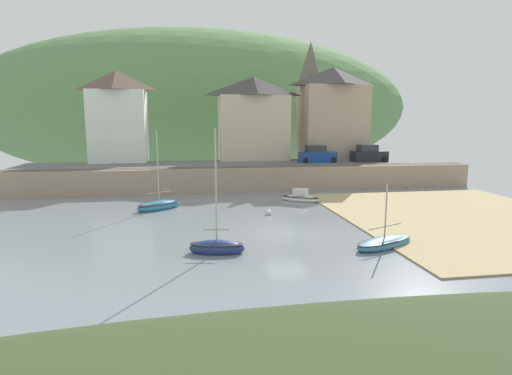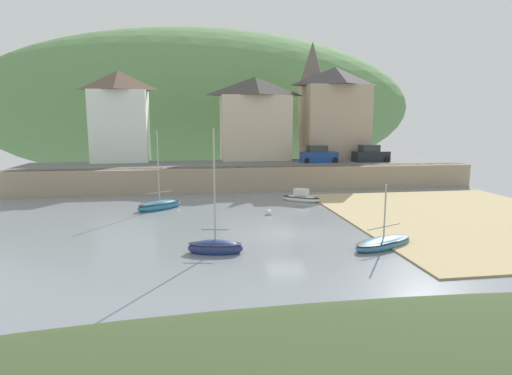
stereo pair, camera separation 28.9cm
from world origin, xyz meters
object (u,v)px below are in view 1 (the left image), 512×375
object	(u,v)px
church_with_spire	(310,98)
rowboat_small_beached	(217,247)
waterfront_building_centre	(254,118)
motorboat_with_cabin	(384,243)
parked_car_near_slipway	(317,155)
waterfront_building_right	(332,113)
fishing_boat_green	(159,205)
waterfront_building_left	(118,116)
sailboat_white_hull	(300,198)
mooring_buoy	(269,213)
parked_car_by_wall	(369,155)

from	to	relation	value
church_with_spire	rowboat_small_beached	bearing A→B (deg)	-114.21
waterfront_building_centre	rowboat_small_beached	size ratio (longest dim) A/B	1.42
waterfront_building_centre	rowboat_small_beached	distance (m)	30.17
motorboat_with_cabin	parked_car_near_slipway	bearing A→B (deg)	57.19
waterfront_building_right	fishing_boat_green	world-z (taller)	waterfront_building_right
waterfront_building_left	fishing_boat_green	world-z (taller)	waterfront_building_left
waterfront_building_centre	parked_car_near_slipway	bearing A→B (deg)	-34.23
motorboat_with_cabin	waterfront_building_right	bearing A→B (deg)	52.26
waterfront_building_centre	rowboat_small_beached	xyz separation A→B (m)	(-6.52, -28.59, -7.08)
parked_car_near_slipway	church_with_spire	bearing A→B (deg)	78.51
waterfront_building_left	sailboat_white_hull	bearing A→B (deg)	-39.95
waterfront_building_right	parked_car_near_slipway	world-z (taller)	waterfront_building_right
rowboat_small_beached	mooring_buoy	xyz separation A→B (m)	(4.58, 8.84, -0.19)
parked_car_by_wall	sailboat_white_hull	bearing A→B (deg)	-140.93
waterfront_building_right	sailboat_white_hull	distance (m)	18.47
sailboat_white_hull	fishing_boat_green	size ratio (longest dim) A/B	0.55
waterfront_building_right	mooring_buoy	world-z (taller)	waterfront_building_right
waterfront_building_centre	waterfront_building_right	size ratio (longest dim) A/B	0.88
waterfront_building_left	motorboat_with_cabin	xyz separation A→B (m)	(18.69, -29.01, -7.41)
waterfront_building_centre	parked_car_near_slipway	world-z (taller)	waterfront_building_centre
rowboat_small_beached	fishing_boat_green	distance (m)	12.87
waterfront_building_centre	sailboat_white_hull	world-z (taller)	waterfront_building_centre
rowboat_small_beached	waterfront_building_right	bearing A→B (deg)	70.89
waterfront_building_centre	parked_car_by_wall	world-z (taller)	waterfront_building_centre
church_with_spire	parked_car_by_wall	xyz separation A→B (m)	(4.73, -8.50, -6.83)
church_with_spire	sailboat_white_hull	distance (m)	22.03
motorboat_with_cabin	parked_car_near_slipway	xyz separation A→B (m)	(3.62, 24.51, 2.96)
sailboat_white_hull	rowboat_small_beached	size ratio (longest dim) A/B	0.51
waterfront_building_left	parked_car_near_slipway	world-z (taller)	waterfront_building_left
motorboat_with_cabin	sailboat_white_hull	world-z (taller)	motorboat_with_cabin
church_with_spire	parked_car_by_wall	world-z (taller)	church_with_spire
rowboat_small_beached	mooring_buoy	bearing A→B (deg)	73.33
waterfront_building_left	church_with_spire	bearing A→B (deg)	9.53
fishing_boat_green	motorboat_with_cabin	bearing A→B (deg)	-79.59
waterfront_building_centre	waterfront_building_right	xyz separation A→B (m)	(9.87, 0.00, 0.64)
church_with_spire	fishing_boat_green	xyz separation A→B (m)	(-18.48, -20.30, -9.73)
sailboat_white_hull	rowboat_small_beached	xyz separation A→B (m)	(-8.45, -13.83, 0.03)
motorboat_with_cabin	rowboat_small_beached	world-z (taller)	rowboat_small_beached
waterfront_building_left	waterfront_building_centre	size ratio (longest dim) A/B	1.05
church_with_spire	fishing_boat_green	distance (m)	29.13
sailboat_white_hull	parked_car_near_slipway	bearing A→B (deg)	99.94
church_with_spire	rowboat_small_beached	size ratio (longest dim) A/B	2.13
rowboat_small_beached	church_with_spire	bearing A→B (deg)	76.51
rowboat_small_beached	mooring_buoy	distance (m)	9.95
church_with_spire	waterfront_building_left	bearing A→B (deg)	-170.47
mooring_buoy	sailboat_white_hull	bearing A→B (deg)	52.22
sailboat_white_hull	church_with_spire	bearing A→B (deg)	106.21
sailboat_white_hull	parked_car_by_wall	bearing A→B (deg)	77.70
waterfront_building_right	waterfront_building_left	bearing A→B (deg)	180.00
fishing_boat_green	parked_car_near_slipway	distance (m)	20.87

